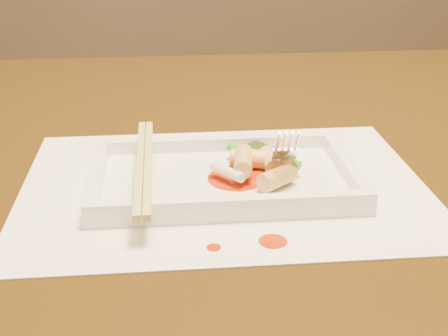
{
  "coord_description": "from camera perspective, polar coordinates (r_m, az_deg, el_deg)",
  "views": [
    {
      "loc": [
        -0.03,
        -0.66,
        1.02
      ],
      "look_at": [
        0.02,
        -0.1,
        0.77
      ],
      "focal_mm": 50.0,
      "sensor_mm": 36.0,
      "label": 1
    }
  ],
  "objects": [
    {
      "name": "chopstick_b",
      "position": [
        0.61,
        -6.94,
        0.38
      ],
      "size": [
        0.01,
        0.22,
        0.01
      ],
      "primitive_type": "cube",
      "rotation": [
        0.0,
        0.0,
        0.0
      ],
      "color": "tan",
      "rests_on": "plate_rim_near"
    },
    {
      "name": "chopstick_a",
      "position": [
        0.61,
        -7.69,
        0.35
      ],
      "size": [
        0.01,
        0.22,
        0.01
      ],
      "primitive_type": "cube",
      "rotation": [
        0.0,
        0.0,
        0.0
      ],
      "color": "tan",
      "rests_on": "plate_rim_near"
    },
    {
      "name": "sauce_splatter_a",
      "position": [
        0.53,
        4.5,
        -6.69
      ],
      "size": [
        0.02,
        0.02,
        0.0
      ],
      "primitive_type": "cylinder",
      "color": "#B42405",
      "rests_on": "placemat"
    },
    {
      "name": "plate_rim_far",
      "position": [
        0.68,
        -0.59,
        2.26
      ],
      "size": [
        0.26,
        0.01,
        0.01
      ],
      "primitive_type": "cube",
      "color": "white",
      "rests_on": "plate_base"
    },
    {
      "name": "sauce_blob_0",
      "position": [
        0.62,
        1.16,
        -0.92
      ],
      "size": [
        0.06,
        0.06,
        0.0
      ],
      "primitive_type": "cylinder",
      "color": "#B42405",
      "rests_on": "plate_base"
    },
    {
      "name": "plate_rim_left",
      "position": [
        0.62,
        -11.52,
        -0.7
      ],
      "size": [
        0.01,
        0.14,
        0.01
      ],
      "primitive_type": "cube",
      "color": "white",
      "rests_on": "plate_base"
    },
    {
      "name": "scallion_white",
      "position": [
        0.6,
        0.32,
        -0.35
      ],
      "size": [
        0.03,
        0.04,
        0.01
      ],
      "primitive_type": "cylinder",
      "rotation": [
        1.57,
        0.0,
        0.68
      ],
      "color": "#EAEACC",
      "rests_on": "plate_base"
    },
    {
      "name": "fork",
      "position": [
        0.62,
        6.34,
        6.35
      ],
      "size": [
        0.09,
        0.1,
        0.14
      ],
      "primitive_type": null,
      "color": "silver",
      "rests_on": "plate_base"
    },
    {
      "name": "rice_cake_3",
      "position": [
        0.6,
        4.88,
        -0.89
      ],
      "size": [
        0.04,
        0.04,
        0.02
      ],
      "primitive_type": "cylinder",
      "rotation": [
        1.57,
        0.0,
        2.24
      ],
      "color": "#EBC56D",
      "rests_on": "plate_base"
    },
    {
      "name": "scallion_green",
      "position": [
        0.64,
        3.59,
        1.12
      ],
      "size": [
        0.07,
        0.06,
        0.01
      ],
      "primitive_type": "cylinder",
      "rotation": [
        1.57,
        0.0,
        0.86
      ],
      "color": "#278D16",
      "rests_on": "plate_base"
    },
    {
      "name": "veg_piece",
      "position": [
        0.66,
        2.71,
        1.32
      ],
      "size": [
        0.05,
        0.05,
        0.01
      ],
      "primitive_type": "cube",
      "rotation": [
        0.0,
        0.0,
        0.67
      ],
      "color": "black",
      "rests_on": "plate_base"
    },
    {
      "name": "plate_base",
      "position": [
        0.62,
        0.0,
        -1.18
      ],
      "size": [
        0.26,
        0.16,
        0.01
      ],
      "primitive_type": "cube",
      "color": "white",
      "rests_on": "placemat"
    },
    {
      "name": "plate_rim_right",
      "position": [
        0.64,
        11.13,
        0.18
      ],
      "size": [
        0.01,
        0.14,
        0.01
      ],
      "primitive_type": "cube",
      "color": "white",
      "rests_on": "plate_base"
    },
    {
      "name": "rice_cake_4",
      "position": [
        0.63,
        4.28,
        0.68
      ],
      "size": [
        0.02,
        0.04,
        0.02
      ],
      "primitive_type": "cylinder",
      "rotation": [
        1.57,
        0.0,
        0.02
      ],
      "color": "#EBC56D",
      "rests_on": "plate_base"
    },
    {
      "name": "table",
      "position": [
        0.76,
        -2.4,
        -5.38
      ],
      "size": [
        1.4,
        0.9,
        0.75
      ],
      "color": "black",
      "rests_on": "ground"
    },
    {
      "name": "sauce_splatter_b",
      "position": [
        0.52,
        -0.94,
        -7.26
      ],
      "size": [
        0.01,
        0.01,
        0.0
      ],
      "primitive_type": "cylinder",
      "color": "#B42405",
      "rests_on": "placemat"
    },
    {
      "name": "plate_rim_near",
      "position": [
        0.55,
        0.74,
        -3.39
      ],
      "size": [
        0.26,
        0.01,
        0.01
      ],
      "primitive_type": "cube",
      "color": "white",
      "rests_on": "plate_base"
    },
    {
      "name": "rice_cake_1",
      "position": [
        0.64,
        2.52,
        0.84
      ],
      "size": [
        0.05,
        0.03,
        0.02
      ],
      "primitive_type": "cylinder",
      "rotation": [
        1.57,
        0.0,
        1.36
      ],
      "color": "#EBC56D",
      "rests_on": "plate_base"
    },
    {
      "name": "placemat",
      "position": [
        0.62,
        0.0,
        -1.58
      ],
      "size": [
        0.4,
        0.3,
        0.0
      ],
      "primitive_type": "cube",
      "color": "white",
      "rests_on": "table"
    },
    {
      "name": "rice_cake_2",
      "position": [
        0.61,
        1.79,
        0.63
      ],
      "size": [
        0.02,
        0.05,
        0.02
      ],
      "primitive_type": "cylinder",
      "rotation": [
        1.57,
        0.0,
        2.99
      ],
      "color": "#EBC56D",
      "rests_on": "plate_base"
    },
    {
      "name": "rice_cake_0",
      "position": [
        0.64,
        5.69,
        0.84
      ],
      "size": [
        0.02,
        0.05,
        0.02
      ],
      "primitive_type": "cylinder",
      "rotation": [
        1.57,
        0.0,
        3.11
      ],
      "color": "#EBC56D",
      "rests_on": "plate_base"
    }
  ]
}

